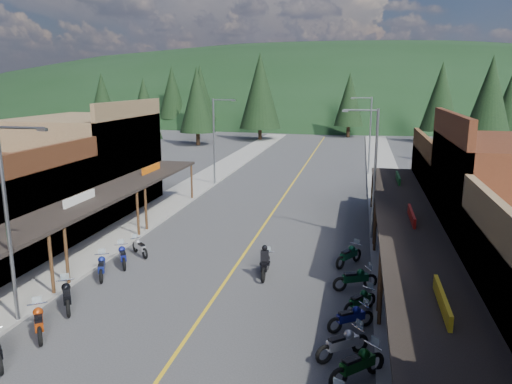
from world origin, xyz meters
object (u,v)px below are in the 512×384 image
Objects in this scene: streetlight_2 at (373,168)px; pedestrian_east_a at (388,276)px; bike_east_5 at (343,342)px; pine_9 at (510,107)px; bike_east_6 at (351,316)px; shop_west_3 at (87,164)px; bike_west_6 at (67,295)px; pine_1 at (200,93)px; pine_8 at (144,109)px; bike_west_5 at (39,321)px; pine_0 at (102,98)px; pine_7 at (172,92)px; shop_east_3 at (479,193)px; rider_on_bike at (265,263)px; streetlight_0 at (10,217)px; bike_east_4 at (358,363)px; shop_west_2 at (0,208)px; streetlight_1 at (215,138)px; pine_11 at (490,103)px; pine_3 at (349,99)px; bike_east_9 at (349,254)px; streetlight_3 at (369,132)px; pedestrian_east_b at (393,211)px; pine_4 at (441,96)px; bike_west_8 at (123,255)px; pine_10 at (197,100)px; bike_east_8 at (355,277)px; bike_west_9 at (140,246)px; pine_2 at (260,91)px; bike_west_7 at (102,266)px; bike_east_7 at (360,300)px.

pedestrian_east_a is at bearing -85.19° from streetlight_2.
bike_east_5 is 1.41× the size of pedestrian_east_a.
bike_east_6 is (-17.90, -48.85, -5.80)m from pine_9.
shop_west_3 is at bearing -170.93° from bike_east_5.
streetlight_2 is at bearing 9.61° from bike_west_6.
pine_1 reaches higher than pine_9.
pine_8 is at bearing -173.80° from pine_9.
bike_west_5 is 1.03× the size of bike_east_5.
shop_west_3 is at bearing 77.91° from bike_west_5.
pine_7 is at bearing 60.26° from pine_0.
rider_on_bike is at bearing -139.03° from shop_east_3.
streetlight_0 is 13.93m from bike_east_4.
pine_8 is at bearing 102.15° from shop_west_2.
pedestrian_east_a is at bearing -62.51° from pine_7.
pine_11 is (26.95, 16.00, 2.73)m from streetlight_1.
pine_3 is 63.03m from bike_east_9.
streetlight_0 is at bearing -71.89° from pine_8.
streetlight_3 reaches higher than bike_east_4.
pedestrian_east_b is at bearing -115.00° from pine_9.
pine_4 is 65.29m from bike_east_6.
rider_on_bike is (41.78, -61.10, -5.80)m from pine_0.
pine_4 reaches higher than bike_west_5.
rider_on_bike is 1.42× the size of pedestrian_east_b.
streetlight_3 is 3.50× the size of bike_west_6.
pine_11 reaches higher than bike_west_6.
pine_11 is at bearing -36.03° from pine_1.
pedestrian_east_a is at bearing -86.85° from pine_3.
streetlight_2 reaches higher than bike_west_8.
shop_west_2 is 21.16m from bike_east_5.
pedestrian_east_a is (25.64, -50.18, -5.86)m from pine_10.
streetlight_1 is at bearing -143.38° from pine_9.
bike_east_9 is (45.83, -58.73, -5.85)m from pine_0.
shop_east_3 is at bearing -94.98° from pine_4.
pine_1 is 76.43m from bike_east_8.
pine_3 reaches higher than bike_west_9.
pine_4 is 1.01× the size of pine_11.
streetlight_2 is 32.83m from pine_11.
pine_2 is 6.85× the size of bike_east_6.
pine_8 is 4.32× the size of bike_east_4.
pedestrian_east_b is (2.12, 19.09, 0.30)m from bike_east_4.
shop_east_3 is 19.11m from bike_east_5.
pedestrian_east_b is at bearing 136.14° from bike_east_6.
shop_east_3 is at bearing -23.31° from bike_west_9.
bike_east_6 is 6.42m from rider_on_bike.
streetlight_3 is at bearing 41.53° from bike_west_7.
bike_east_9 is (11.67, 7.74, -0.02)m from bike_west_6.
bike_west_7 reaches higher than bike_east_7.
pine_11 is 38.08m from bike_east_9.
pine_4 is at bearing 34.03° from bike_west_5.
bike_west_8 is at bearing -168.18° from bike_east_4.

